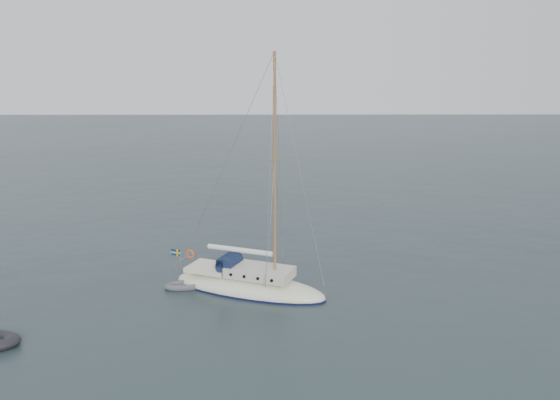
{
  "coord_description": "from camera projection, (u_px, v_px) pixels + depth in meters",
  "views": [
    {
      "loc": [
        0.67,
        -29.29,
        12.0
      ],
      "look_at": [
        0.91,
        0.0,
        5.37
      ],
      "focal_mm": 35.0,
      "sensor_mm": 36.0,
      "label": 1
    }
  ],
  "objects": [
    {
      "name": "ground",
      "position": [
        264.0,
        291.0,
        31.21
      ],
      "size": [
        300.0,
        300.0,
        0.0
      ],
      "primitive_type": "plane",
      "color": "black",
      "rests_on": "ground"
    },
    {
      "name": "sailboat",
      "position": [
        248.0,
        273.0,
        31.14
      ],
      "size": [
        9.76,
        2.92,
        13.9
      ],
      "rotation": [
        0.0,
        0.0,
        -0.38
      ],
      "color": "#EDE9CC",
      "rests_on": "ground"
    },
    {
      "name": "dinghy",
      "position": [
        185.0,
        285.0,
        31.69
      ],
      "size": [
        2.47,
        1.11,
        0.35
      ],
      "rotation": [
        0.0,
        0.0,
        0.17
      ],
      "color": "#54545A",
      "rests_on": "ground"
    }
  ]
}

